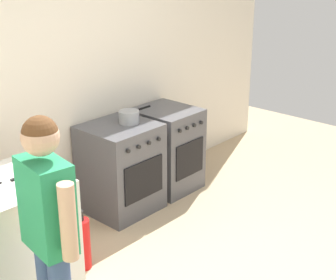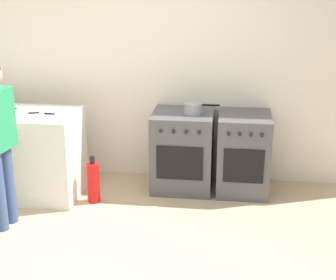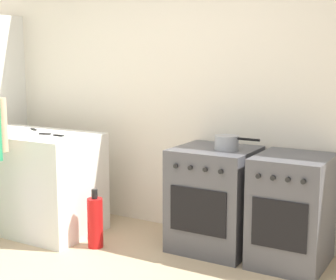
{
  "view_description": "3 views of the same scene",
  "coord_description": "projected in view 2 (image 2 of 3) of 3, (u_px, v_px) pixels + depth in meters",
  "views": [
    {
      "loc": [
        -2.64,
        -1.69,
        2.39
      ],
      "look_at": [
        0.22,
        0.87,
        0.92
      ],
      "focal_mm": 55.0,
      "sensor_mm": 36.0,
      "label": 1
    },
    {
      "loc": [
        0.86,
        -3.6,
        2.33
      ],
      "look_at": [
        0.28,
        0.85,
        0.79
      ],
      "focal_mm": 55.0,
      "sensor_mm": 36.0,
      "label": 2
    },
    {
      "loc": [
        2.07,
        -2.17,
        1.6
      ],
      "look_at": [
        0.26,
        0.97,
        1.0
      ],
      "focal_mm": 55.0,
      "sensor_mm": 36.0,
      "label": 3
    }
  ],
  "objects": [
    {
      "name": "ground_plane",
      "position": [
        121.0,
        263.0,
        4.24
      ],
      "size": [
        8.0,
        8.0,
        0.0
      ],
      "primitive_type": "plane",
      "color": "tan"
    },
    {
      "name": "back_wall",
      "position": [
        155.0,
        63.0,
        5.64
      ],
      "size": [
        6.0,
        0.1,
        2.6
      ],
      "primitive_type": "cube",
      "color": "silver",
      "rests_on": "ground"
    },
    {
      "name": "counter_unit",
      "position": [
        18.0,
        154.0,
        5.38
      ],
      "size": [
        1.3,
        0.7,
        0.9
      ],
      "primitive_type": "cube",
      "color": "silver",
      "rests_on": "ground"
    },
    {
      "name": "oven_left",
      "position": [
        183.0,
        151.0,
        5.54
      ],
      "size": [
        0.64,
        0.62,
        0.85
      ],
      "color": "#4C4C51",
      "rests_on": "ground"
    },
    {
      "name": "oven_right",
      "position": [
        243.0,
        153.0,
        5.46
      ],
      "size": [
        0.54,
        0.62,
        0.85
      ],
      "color": "#4C4C51",
      "rests_on": "ground"
    },
    {
      "name": "pot",
      "position": [
        194.0,
        108.0,
        5.35
      ],
      "size": [
        0.37,
        0.19,
        0.12
      ],
      "color": "gray",
      "rests_on": "oven_left"
    },
    {
      "name": "knife_utility",
      "position": [
        55.0,
        114.0,
        5.15
      ],
      "size": [
        0.25,
        0.04,
        0.01
      ],
      "color": "silver",
      "rests_on": "counter_unit"
    },
    {
      "name": "knife_carving",
      "position": [
        7.0,
        107.0,
        5.43
      ],
      "size": [
        0.3,
        0.19,
        0.01
      ],
      "color": "silver",
      "rests_on": "counter_unit"
    },
    {
      "name": "knife_paring",
      "position": [
        37.0,
        113.0,
        5.2
      ],
      "size": [
        0.21,
        0.09,
        0.01
      ],
      "color": "silver",
      "rests_on": "counter_unit"
    },
    {
      "name": "fire_extinguisher",
      "position": [
        93.0,
        182.0,
        5.26
      ],
      "size": [
        0.13,
        0.13,
        0.5
      ],
      "color": "red",
      "rests_on": "ground"
    }
  ]
}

